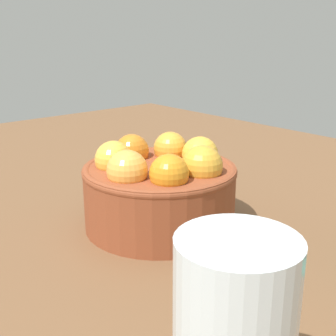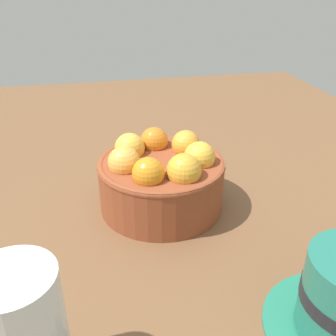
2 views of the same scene
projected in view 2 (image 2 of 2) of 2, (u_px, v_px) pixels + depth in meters
ground_plane at (162, 216)px, 54.23cm from camera, size 136.94×108.29×3.69cm
terracotta_bowl at (161, 177)px, 51.23cm from camera, size 16.97×16.97×9.86cm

